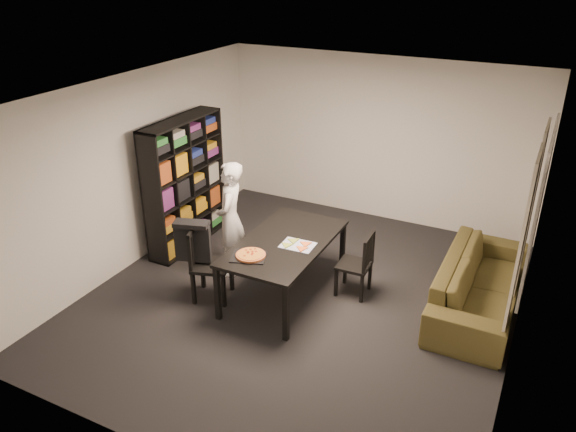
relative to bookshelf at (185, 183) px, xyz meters
The scene contains 16 objects.
room 2.26m from the bookshelf, 15.56° to the right, with size 5.01×5.51×2.61m.
window_pane 4.67m from the bookshelf, ahead, with size 0.02×1.40×1.60m, color black.
window_frame 4.67m from the bookshelf, ahead, with size 0.03×1.52×1.72m, color white.
curtain_left 4.59m from the bookshelf, ahead, with size 0.03×0.70×2.25m, color #BAB59F.
curtain_right 4.59m from the bookshelf, ahead, with size 0.03×0.70×2.25m, color #BAB59F.
bookshelf is the anchor object (origin of this frame).
dining_table 2.02m from the bookshelf, 17.47° to the right, with size 1.00×1.79×0.75m.
chair_left 1.58m from the bookshelf, 46.36° to the right, with size 0.56×0.56×0.96m.
chair_right 2.81m from the bookshelf, ahead, with size 0.40×0.40×0.85m.
draped_jacket 1.48m from the bookshelf, 50.92° to the right, with size 0.46×0.30×0.53m.
person 1.12m from the bookshelf, 22.48° to the right, with size 0.57×0.38×1.57m, color silver.
baking_tray 2.07m from the bookshelf, 33.51° to the right, with size 0.40×0.32×0.01m, color black.
pepperoni_pizza 2.07m from the bookshelf, 32.90° to the right, with size 0.35×0.35×0.03m.
kitchen_towel 2.20m from the bookshelf, 16.53° to the right, with size 0.40×0.30×0.01m, color silver.
pizza_slices 2.19m from the bookshelf, 16.69° to the right, with size 0.37×0.31×0.01m, color gold, non-canonical shape.
sofa 4.22m from the bookshelf, ahead, with size 2.25×0.88×0.66m, color #393817.
Camera 1 is at (2.53, -5.43, 3.98)m, focal length 35.00 mm.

